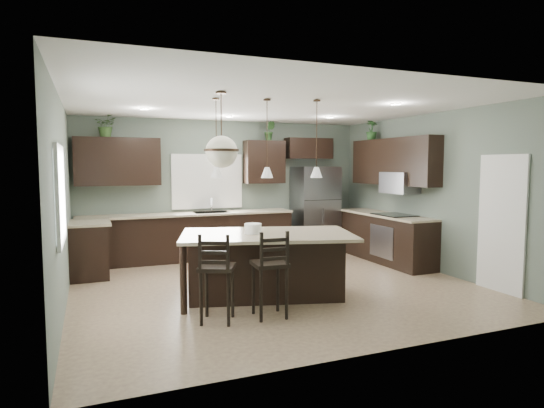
{
  "coord_description": "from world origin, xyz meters",
  "views": [
    {
      "loc": [
        -2.66,
        -6.46,
        1.88
      ],
      "look_at": [
        0.1,
        0.4,
        1.25
      ],
      "focal_mm": 30.0,
      "sensor_mm": 36.0,
      "label": 1
    }
  ],
  "objects_px": {
    "bar_stool_left": "(217,277)",
    "bar_stool_center": "(270,274)",
    "serving_dish": "(253,228)",
    "plant_back_left": "(106,125)",
    "kitchen_island": "(267,265)",
    "refrigerator": "(315,209)"
  },
  "relations": [
    {
      "from": "refrigerator",
      "to": "bar_stool_center",
      "type": "bearing_deg",
      "value": -124.44
    },
    {
      "from": "bar_stool_left",
      "to": "bar_stool_center",
      "type": "relative_size",
      "value": 0.99
    },
    {
      "from": "kitchen_island",
      "to": "serving_dish",
      "type": "xyz_separation_m",
      "value": [
        -0.19,
        0.05,
        0.53
      ]
    },
    {
      "from": "bar_stool_left",
      "to": "plant_back_left",
      "type": "xyz_separation_m",
      "value": [
        -1.06,
        3.81,
        2.07
      ]
    },
    {
      "from": "kitchen_island",
      "to": "bar_stool_left",
      "type": "height_order",
      "value": "bar_stool_left"
    },
    {
      "from": "kitchen_island",
      "to": "refrigerator",
      "type": "bearing_deg",
      "value": 67.75
    },
    {
      "from": "serving_dish",
      "to": "bar_stool_center",
      "type": "relative_size",
      "value": 0.22
    },
    {
      "from": "bar_stool_left",
      "to": "plant_back_left",
      "type": "distance_m",
      "value": 4.47
    },
    {
      "from": "refrigerator",
      "to": "bar_stool_left",
      "type": "distance_m",
      "value": 4.86
    },
    {
      "from": "bar_stool_center",
      "to": "plant_back_left",
      "type": "height_order",
      "value": "plant_back_left"
    },
    {
      "from": "refrigerator",
      "to": "bar_stool_left",
      "type": "bearing_deg",
      "value": -131.28
    },
    {
      "from": "kitchen_island",
      "to": "bar_stool_center",
      "type": "height_order",
      "value": "bar_stool_center"
    },
    {
      "from": "serving_dish",
      "to": "bar_stool_center",
      "type": "height_order",
      "value": "bar_stool_center"
    },
    {
      "from": "kitchen_island",
      "to": "bar_stool_center",
      "type": "xyz_separation_m",
      "value": [
        -0.28,
        -0.79,
        0.09
      ]
    },
    {
      "from": "serving_dish",
      "to": "kitchen_island",
      "type": "bearing_deg",
      "value": -15.61
    },
    {
      "from": "kitchen_island",
      "to": "bar_stool_center",
      "type": "bearing_deg",
      "value": -93.6
    },
    {
      "from": "kitchen_island",
      "to": "serving_dish",
      "type": "relative_size",
      "value": 9.95
    },
    {
      "from": "bar_stool_left",
      "to": "bar_stool_center",
      "type": "xyz_separation_m",
      "value": [
        0.65,
        -0.07,
        0.0
      ]
    },
    {
      "from": "serving_dish",
      "to": "plant_back_left",
      "type": "distance_m",
      "value": 3.88
    },
    {
      "from": "serving_dish",
      "to": "bar_stool_left",
      "type": "relative_size",
      "value": 0.22
    },
    {
      "from": "bar_stool_left",
      "to": "refrigerator",
      "type": "bearing_deg",
      "value": 74.2
    },
    {
      "from": "serving_dish",
      "to": "plant_back_left",
      "type": "height_order",
      "value": "plant_back_left"
    }
  ]
}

